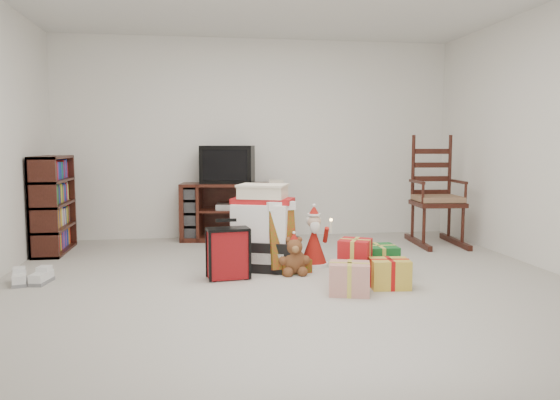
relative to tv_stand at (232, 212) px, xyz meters
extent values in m
cube|color=#BAB3AA|center=(0.34, -2.25, -0.36)|extent=(5.00, 5.00, 0.01)
cube|color=white|center=(0.34, 0.25, 0.90)|extent=(5.00, 0.01, 2.50)
cube|color=white|center=(0.34, -4.75, 0.90)|extent=(5.00, 0.01, 2.50)
cube|color=#411C12|center=(0.00, 0.00, 0.00)|extent=(1.28, 0.60, 0.71)
cube|color=#BBBBBE|center=(0.00, -0.03, 0.07)|extent=(0.40, 0.31, 0.07)
cube|color=#3D1710|center=(-1.98, -0.46, 0.17)|extent=(0.29, 0.87, 1.06)
cube|color=#3D1710|center=(2.38, -0.67, 0.13)|extent=(0.58, 0.56, 0.05)
cube|color=#8E6E4D|center=(2.38, -0.67, 0.19)|extent=(0.53, 0.51, 0.06)
cube|color=#3D1710|center=(2.38, -0.43, 0.58)|extent=(0.46, 0.10, 0.83)
cube|color=#3D1710|center=(2.38, -0.67, -0.32)|extent=(0.60, 0.93, 0.06)
cube|color=black|center=(0.20, -1.60, -0.21)|extent=(0.75, 0.65, 0.28)
cube|color=white|center=(0.20, -1.60, 0.10)|extent=(0.64, 0.57, 0.34)
cube|color=#AF1416|center=(0.20, -1.60, 0.30)|extent=(0.64, 0.49, 0.05)
cube|color=beige|center=(0.20, -1.60, 0.38)|extent=(0.51, 0.46, 0.11)
cube|color=maroon|center=(-0.15, -1.96, -0.13)|extent=(0.37, 0.23, 0.46)
cube|color=black|center=(-0.15, -1.88, 0.16)|extent=(0.19, 0.05, 0.03)
ellipsoid|color=brown|center=(0.45, -1.86, -0.24)|extent=(0.23, 0.19, 0.24)
sphere|color=brown|center=(0.45, -1.89, -0.10)|extent=(0.15, 0.15, 0.15)
cone|color=maroon|center=(0.70, -1.58, -0.16)|extent=(0.28, 0.28, 0.39)
sphere|color=beige|center=(0.70, -1.58, 0.09)|extent=(0.13, 0.13, 0.13)
cone|color=maroon|center=(0.70, -1.58, 0.19)|extent=(0.12, 0.12, 0.10)
cylinder|color=silver|center=(0.84, -1.69, 0.05)|extent=(0.02, 0.02, 0.12)
cone|color=maroon|center=(0.10, -1.39, -0.17)|extent=(0.25, 0.25, 0.36)
sphere|color=beige|center=(0.10, -1.39, 0.05)|extent=(0.12, 0.12, 0.12)
cone|color=maroon|center=(0.10, -1.39, 0.15)|extent=(0.11, 0.11, 0.09)
cylinder|color=silver|center=(0.23, -1.49, 0.02)|extent=(0.02, 0.02, 0.11)
cube|color=silver|center=(-1.92, -1.88, -0.31)|extent=(0.18, 0.29, 0.10)
cube|color=silver|center=(-1.75, -1.88, -0.31)|extent=(0.16, 0.29, 0.10)
cube|color=#AF1416|center=(0.93, -2.28, -0.21)|extent=(0.29, 0.29, 0.29)
cube|color=#186323|center=(1.16, -2.00, -0.21)|extent=(0.29, 0.29, 0.29)
cube|color=gold|center=(1.21, -2.45, -0.21)|extent=(0.29, 0.29, 0.29)
cube|color=silver|center=(0.88, -2.67, -0.21)|extent=(0.29, 0.29, 0.29)
cube|color=black|center=(-0.04, 0.03, 0.58)|extent=(0.70, 0.56, 0.46)
cube|color=black|center=(-0.04, -0.20, 0.58)|extent=(0.53, 0.13, 0.37)
camera|label=1|loc=(-0.40, -6.70, 0.84)|focal=35.00mm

